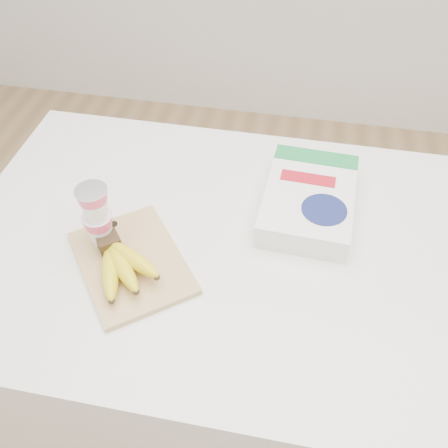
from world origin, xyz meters
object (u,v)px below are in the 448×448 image
bananas (120,264)px  cereal_box (309,200)px  table (229,348)px  cutting_board (132,263)px  yogurt_stack (97,215)px

bananas → cereal_box: bearing=36.5°
bananas → cereal_box: size_ratio=0.59×
bananas → table: bearing=33.1°
cutting_board → bananas: (-0.01, -0.03, 0.03)m
cutting_board → yogurt_stack: bearing=114.7°
table → cutting_board: size_ratio=4.46×
table → cereal_box: 0.56m
cutting_board → bananas: 0.04m
table → yogurt_stack: bearing=-166.7°
bananas → yogurt_stack: yogurt_stack is taller
yogurt_stack → bananas: bearing=-46.1°
cutting_board → cereal_box: 0.45m
table → yogurt_stack: 0.66m
yogurt_stack → cutting_board: bearing=-27.4°
cutting_board → table: bearing=-9.8°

